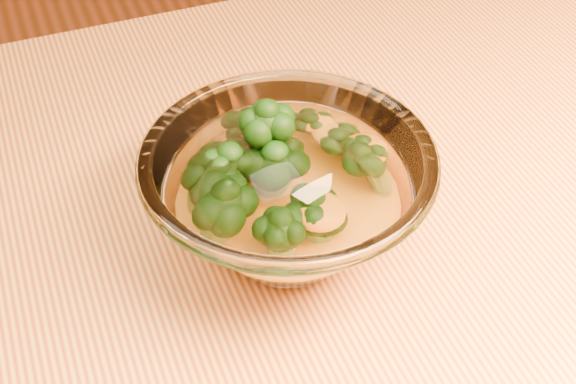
{
  "coord_description": "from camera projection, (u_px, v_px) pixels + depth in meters",
  "views": [
    {
      "loc": [
        -0.1,
        -0.27,
        1.15
      ],
      "look_at": [
        0.03,
        0.08,
        0.8
      ],
      "focal_mm": 50.0,
      "sensor_mm": 36.0,
      "label": 1
    }
  ],
  "objects": [
    {
      "name": "broccoli_heap",
      "position": [
        271.0,
        176.0,
        0.51
      ],
      "size": [
        0.13,
        0.12,
        0.07
      ],
      "color": "black",
      "rests_on": "cheese_sauce"
    },
    {
      "name": "glass_bowl",
      "position": [
        288.0,
        197.0,
        0.51
      ],
      "size": [
        0.19,
        0.19,
        0.08
      ],
      "color": "white",
      "rests_on": "table"
    },
    {
      "name": "cheese_sauce",
      "position": [
        288.0,
        216.0,
        0.52
      ],
      "size": [
        0.1,
        0.1,
        0.03
      ],
      "primitive_type": "ellipsoid",
      "color": "orange",
      "rests_on": "glass_bowl"
    }
  ]
}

